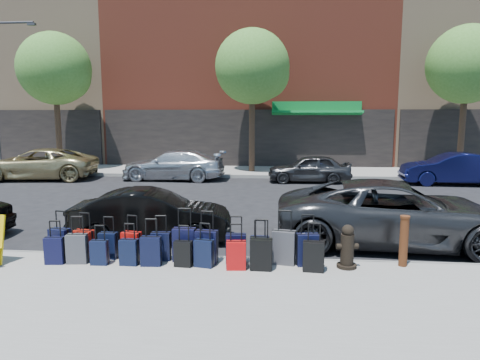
# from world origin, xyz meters

# --- Properties ---
(ground) EXTENTS (120.00, 120.00, 0.00)m
(ground) POSITION_xyz_m (0.00, 0.00, 0.00)
(ground) COLOR black
(ground) RESTS_ON ground
(sidewalk_near) EXTENTS (60.00, 4.00, 0.15)m
(sidewalk_near) POSITION_xyz_m (0.00, -6.50, 0.07)
(sidewalk_near) COLOR gray
(sidewalk_near) RESTS_ON ground
(sidewalk_far) EXTENTS (60.00, 4.00, 0.15)m
(sidewalk_far) POSITION_xyz_m (0.00, 10.00, 0.07)
(sidewalk_far) COLOR gray
(sidewalk_far) RESTS_ON ground
(curb_near) EXTENTS (60.00, 0.08, 0.15)m
(curb_near) POSITION_xyz_m (0.00, -4.48, 0.07)
(curb_near) COLOR gray
(curb_near) RESTS_ON ground
(curb_far) EXTENTS (60.00, 0.08, 0.15)m
(curb_far) POSITION_xyz_m (0.00, 7.98, 0.07)
(curb_far) COLOR gray
(curb_far) RESTS_ON ground
(building_left) EXTENTS (15.00, 12.12, 16.00)m
(building_left) POSITION_xyz_m (-16.00, 17.98, 7.98)
(building_left) COLOR #9D7F60
(building_left) RESTS_ON ground
(building_center) EXTENTS (17.00, 12.85, 20.00)m
(building_center) POSITION_xyz_m (0.00, 17.99, 9.98)
(building_center) COLOR maroon
(building_center) RESTS_ON ground
(tree_left) EXTENTS (3.80, 3.80, 7.27)m
(tree_left) POSITION_xyz_m (-9.86, 9.50, 5.41)
(tree_left) COLOR black
(tree_left) RESTS_ON sidewalk_far
(tree_center) EXTENTS (3.80, 3.80, 7.27)m
(tree_center) POSITION_xyz_m (0.64, 9.50, 5.41)
(tree_center) COLOR black
(tree_center) RESTS_ON sidewalk_far
(tree_right) EXTENTS (3.80, 3.80, 7.27)m
(tree_right) POSITION_xyz_m (11.14, 9.50, 5.41)
(tree_right) COLOR black
(tree_right) RESTS_ON sidewalk_far
(suitcase_front_0) EXTENTS (0.43, 0.30, 0.96)m
(suitcase_front_0) POSITION_xyz_m (-2.54, -4.81, 0.45)
(suitcase_front_0) COLOR black
(suitcase_front_0) RESTS_ON sidewalk_near
(suitcase_front_1) EXTENTS (0.42, 0.27, 0.94)m
(suitcase_front_1) POSITION_xyz_m (-2.02, -4.84, 0.45)
(suitcase_front_1) COLOR #9B120A
(suitcase_front_1) RESTS_ON sidewalk_near
(suitcase_front_2) EXTENTS (0.36, 0.20, 0.85)m
(suitcase_front_2) POSITION_xyz_m (-1.55, -4.78, 0.42)
(suitcase_front_2) COLOR black
(suitcase_front_2) RESTS_ON sidewalk_near
(suitcase_front_3) EXTENTS (0.40, 0.27, 0.90)m
(suitcase_front_3) POSITION_xyz_m (-1.06, -4.79, 0.43)
(suitcase_front_3) COLOR #AF0F0B
(suitcase_front_3) RESTS_ON sidewalk_near
(suitcase_front_4) EXTENTS (0.39, 0.23, 0.90)m
(suitcase_front_4) POSITION_xyz_m (-0.47, -4.77, 0.43)
(suitcase_front_4) COLOR black
(suitcase_front_4) RESTS_ON sidewalk_near
(suitcase_front_5) EXTENTS (0.44, 0.24, 1.05)m
(suitcase_front_5) POSITION_xyz_m (0.01, -4.78, 0.48)
(suitcase_front_5) COLOR black
(suitcase_front_5) RESTS_ON sidewalk_near
(suitcase_front_6) EXTENTS (0.44, 0.27, 1.02)m
(suitcase_front_6) POSITION_xyz_m (0.46, -4.84, 0.47)
(suitcase_front_6) COLOR black
(suitcase_front_6) RESTS_ON sidewalk_near
(suitcase_front_7) EXTENTS (0.39, 0.23, 0.93)m
(suitcase_front_7) POSITION_xyz_m (1.04, -4.82, 0.44)
(suitcase_front_7) COLOR black
(suitcase_front_7) RESTS_ON sidewalk_near
(suitcase_front_8) EXTENTS (0.36, 0.20, 0.86)m
(suitcase_front_8) POSITION_xyz_m (1.50, -4.81, 0.42)
(suitcase_front_8) COLOR black
(suitcase_front_8) RESTS_ON sidewalk_near
(suitcase_front_9) EXTENTS (0.47, 0.31, 1.05)m
(suitcase_front_9) POSITION_xyz_m (1.97, -4.79, 0.48)
(suitcase_front_9) COLOR #3B3A3F
(suitcase_front_9) RESTS_ON sidewalk_near
(suitcase_front_10) EXTENTS (0.43, 0.27, 0.99)m
(suitcase_front_10) POSITION_xyz_m (2.42, -4.85, 0.46)
(suitcase_front_10) COLOR black
(suitcase_front_10) RESTS_ON sidewalk_near
(suitcase_back_0) EXTENTS (0.37, 0.23, 0.85)m
(suitcase_back_0) POSITION_xyz_m (-2.46, -5.16, 0.41)
(suitcase_back_0) COLOR black
(suitcase_back_0) RESTS_ON sidewalk_near
(suitcase_back_1) EXTENTS (0.41, 0.27, 0.92)m
(suitcase_back_1) POSITION_xyz_m (-2.05, -5.09, 0.44)
(suitcase_back_1) COLOR #3E3E43
(suitcase_back_1) RESTS_ON sidewalk_near
(suitcase_back_2) EXTENTS (0.33, 0.19, 0.77)m
(suitcase_back_2) POSITION_xyz_m (-1.58, -5.14, 0.39)
(suitcase_back_2) COLOR black
(suitcase_back_2) RESTS_ON sidewalk_near
(suitcase_back_3) EXTENTS (0.35, 0.21, 0.81)m
(suitcase_back_3) POSITION_xyz_m (-1.00, -5.11, 0.40)
(suitcase_back_3) COLOR black
(suitcase_back_3) RESTS_ON sidewalk_near
(suitcase_back_4) EXTENTS (0.39, 0.25, 0.91)m
(suitcase_back_4) POSITION_xyz_m (-0.57, -5.10, 0.43)
(suitcase_back_4) COLOR black
(suitcase_back_4) RESTS_ON sidewalk_near
(suitcase_back_5) EXTENTS (0.35, 0.22, 0.79)m
(suitcase_back_5) POSITION_xyz_m (0.06, -5.10, 0.40)
(suitcase_back_5) COLOR black
(suitcase_back_5) RESTS_ON sidewalk_near
(suitcase_back_6) EXTENTS (0.39, 0.27, 0.84)m
(suitcase_back_6) POSITION_xyz_m (0.45, -5.08, 0.41)
(suitcase_back_6) COLOR black
(suitcase_back_6) RESTS_ON sidewalk_near
(suitcase_back_7) EXTENTS (0.38, 0.24, 0.86)m
(suitcase_back_7) POSITION_xyz_m (1.07, -5.17, 0.42)
(suitcase_back_7) COLOR #B50B0D
(suitcase_back_7) RESTS_ON sidewalk_near
(suitcase_back_8) EXTENTS (0.41, 0.25, 0.96)m
(suitcase_back_8) POSITION_xyz_m (1.54, -5.16, 0.45)
(suitcase_back_8) COLOR black
(suitcase_back_8) RESTS_ON sidewalk_near
(suitcase_back_10) EXTENTS (0.40, 0.25, 0.91)m
(suitcase_back_10) POSITION_xyz_m (2.51, -5.15, 0.43)
(suitcase_back_10) COLOR black
(suitcase_back_10) RESTS_ON sidewalk_near
(fire_hydrant) EXTENTS (0.43, 0.37, 0.83)m
(fire_hydrant) POSITION_xyz_m (3.16, -4.90, 0.53)
(fire_hydrant) COLOR black
(fire_hydrant) RESTS_ON sidewalk_near
(bollard) EXTENTS (0.18, 0.18, 0.98)m
(bollard) POSITION_xyz_m (4.24, -4.72, 0.66)
(bollard) COLOR #38190C
(bollard) RESTS_ON sidewalk_near
(car_near_1) EXTENTS (3.91, 1.72, 1.25)m
(car_near_1) POSITION_xyz_m (-1.16, -2.99, 0.62)
(car_near_1) COLOR black
(car_near_1) RESTS_ON ground
(car_near_2) EXTENTS (5.60, 2.88, 1.51)m
(car_near_2) POSITION_xyz_m (4.59, -2.81, 0.76)
(car_near_2) COLOR #343436
(car_near_2) RESTS_ON ground
(car_far_0) EXTENTS (5.61, 3.08, 1.49)m
(car_far_0) POSITION_xyz_m (-9.59, 6.63, 0.74)
(car_far_0) COLOR tan
(car_far_0) RESTS_ON ground
(car_far_1) EXTENTS (4.93, 2.13, 1.42)m
(car_far_1) POSITION_xyz_m (-3.11, 7.08, 0.71)
(car_far_1) COLOR silver
(car_far_1) RESTS_ON ground
(car_far_2) EXTENTS (3.77, 1.53, 1.28)m
(car_far_2) POSITION_xyz_m (3.31, 6.85, 0.64)
(car_far_2) COLOR #313133
(car_far_2) RESTS_ON ground
(car_far_3) EXTENTS (4.39, 1.72, 1.42)m
(car_far_3) POSITION_xyz_m (9.55, 6.64, 0.71)
(car_far_3) COLOR #0D103B
(car_far_3) RESTS_ON ground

